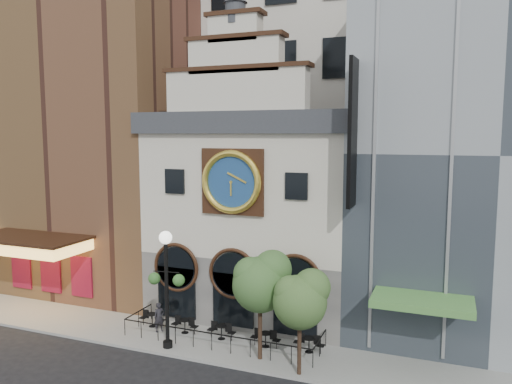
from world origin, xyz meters
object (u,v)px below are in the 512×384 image
(bistro_4, at_px, (309,343))
(tree_left, at_px, (261,280))
(bistro_1, at_px, (185,325))
(bistro_2, at_px, (221,331))
(bistro_3, at_px, (266,338))
(pedestrian, at_px, (159,317))
(bistro_0, at_px, (152,319))
(lamppost, at_px, (166,276))
(tree_right, at_px, (301,298))

(bistro_4, distance_m, tree_left, 4.33)
(bistro_1, xyz_separation_m, bistro_4, (7.07, 0.11, 0.00))
(bistro_1, height_order, bistro_2, same)
(bistro_3, bearing_deg, bistro_1, 178.96)
(bistro_3, height_order, pedestrian, pedestrian)
(bistro_0, relative_size, lamppost, 0.26)
(pedestrian, relative_size, tree_left, 0.30)
(bistro_1, relative_size, tree_left, 0.29)
(bistro_3, xyz_separation_m, pedestrian, (-6.23, -0.25, 0.36))
(bistro_0, height_order, bistro_3, same)
(bistro_3, bearing_deg, tree_right, -40.81)
(bistro_3, relative_size, tree_left, 0.29)
(lamppost, relative_size, tree_right, 1.24)
(bistro_1, bearing_deg, bistro_0, 176.69)
(tree_left, bearing_deg, pedestrian, 170.49)
(bistro_1, distance_m, lamppost, 3.86)
(bistro_4, bearing_deg, bistro_1, -179.09)
(bistro_1, height_order, lamppost, lamppost)
(bistro_3, distance_m, pedestrian, 6.24)
(bistro_4, bearing_deg, bistro_2, -178.33)
(bistro_3, xyz_separation_m, tree_right, (2.50, -2.16, 3.16))
(bistro_3, relative_size, pedestrian, 0.96)
(tree_right, bearing_deg, bistro_4, 95.63)
(bistro_1, bearing_deg, tree_right, -17.10)
(bistro_2, distance_m, bistro_4, 4.82)
(bistro_3, height_order, bistro_4, same)
(bistro_0, relative_size, tree_left, 0.29)
(bistro_1, bearing_deg, bistro_2, -0.73)
(bistro_0, distance_m, bistro_3, 7.00)
(bistro_2, relative_size, tree_right, 0.32)
(bistro_4, bearing_deg, tree_left, -142.37)
(bistro_0, relative_size, bistro_4, 1.00)
(tree_right, bearing_deg, lamppost, 177.85)
(bistro_1, bearing_deg, bistro_3, -1.04)
(tree_left, distance_m, tree_right, 2.40)
(bistro_0, xyz_separation_m, pedestrian, (0.77, -0.47, 0.36))
(pedestrian, bearing_deg, tree_left, -59.32)
(bistro_1, distance_m, tree_left, 6.33)
(bistro_2, relative_size, bistro_4, 1.00)
(bistro_3, distance_m, tree_right, 4.57)
(bistro_4, relative_size, lamppost, 0.26)
(bistro_1, xyz_separation_m, lamppost, (0.10, -1.97, 3.32))
(bistro_2, bearing_deg, tree_right, -23.70)
(tree_left, bearing_deg, bistro_0, 167.91)
(bistro_1, bearing_deg, lamppost, -86.99)
(bistro_4, bearing_deg, tree_right, -84.37)
(bistro_2, bearing_deg, bistro_0, 177.99)
(pedestrian, distance_m, lamppost, 3.71)
(bistro_0, height_order, pedestrian, pedestrian)
(bistro_1, distance_m, pedestrian, 1.51)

